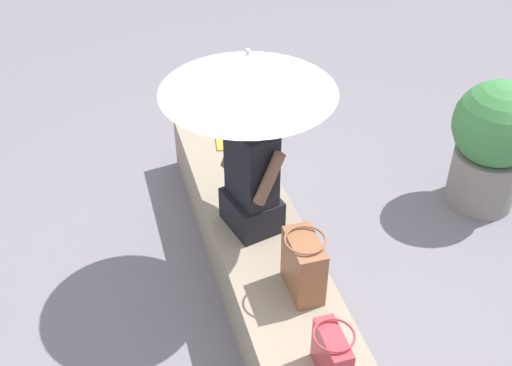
{
  "coord_description": "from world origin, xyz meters",
  "views": [
    {
      "loc": [
        2.8,
        -0.84,
        3.03
      ],
      "look_at": [
        -0.05,
        -0.01,
        0.78
      ],
      "focal_mm": 44.56,
      "sensor_mm": 36.0,
      "label": 1
    }
  ],
  "objects_px": {
    "handbag_black": "(332,355)",
    "planter_near": "(493,141)",
    "tote_bag_canvas": "(304,265)",
    "magazine": "(229,139)",
    "parasol": "(248,73)",
    "person_seated": "(252,174)"
  },
  "relations": [
    {
      "from": "handbag_black",
      "to": "planter_near",
      "type": "distance_m",
      "value": 2.29
    },
    {
      "from": "magazine",
      "to": "planter_near",
      "type": "xyz_separation_m",
      "value": [
        0.7,
        1.75,
        0.11
      ]
    },
    {
      "from": "parasol",
      "to": "planter_near",
      "type": "xyz_separation_m",
      "value": [
        -0.19,
        1.85,
        -0.9
      ]
    },
    {
      "from": "tote_bag_canvas",
      "to": "planter_near",
      "type": "bearing_deg",
      "value": 116.45
    },
    {
      "from": "handbag_black",
      "to": "magazine",
      "type": "relative_size",
      "value": 1.04
    },
    {
      "from": "parasol",
      "to": "handbag_black",
      "type": "height_order",
      "value": "parasol"
    },
    {
      "from": "person_seated",
      "to": "tote_bag_canvas",
      "type": "bearing_deg",
      "value": 11.12
    },
    {
      "from": "person_seated",
      "to": "parasol",
      "type": "bearing_deg",
      "value": 178.67
    },
    {
      "from": "person_seated",
      "to": "tote_bag_canvas",
      "type": "distance_m",
      "value": 0.65
    },
    {
      "from": "tote_bag_canvas",
      "to": "magazine",
      "type": "bearing_deg",
      "value": -179.25
    },
    {
      "from": "person_seated",
      "to": "planter_near",
      "type": "distance_m",
      "value": 1.89
    },
    {
      "from": "person_seated",
      "to": "handbag_black",
      "type": "distance_m",
      "value": 1.2
    },
    {
      "from": "magazine",
      "to": "planter_near",
      "type": "distance_m",
      "value": 1.89
    },
    {
      "from": "person_seated",
      "to": "magazine",
      "type": "height_order",
      "value": "person_seated"
    },
    {
      "from": "handbag_black",
      "to": "tote_bag_canvas",
      "type": "height_order",
      "value": "tote_bag_canvas"
    },
    {
      "from": "tote_bag_canvas",
      "to": "magazine",
      "type": "xyz_separation_m",
      "value": [
        -1.56,
        -0.02,
        -0.18
      ]
    },
    {
      "from": "parasol",
      "to": "planter_near",
      "type": "relative_size",
      "value": 1.16
    },
    {
      "from": "tote_bag_canvas",
      "to": "handbag_black",
      "type": "bearing_deg",
      "value": -5.82
    },
    {
      "from": "person_seated",
      "to": "parasol",
      "type": "distance_m",
      "value": 0.63
    },
    {
      "from": "person_seated",
      "to": "planter_near",
      "type": "bearing_deg",
      "value": 97.9
    },
    {
      "from": "magazine",
      "to": "parasol",
      "type": "bearing_deg",
      "value": 3.07
    },
    {
      "from": "magazine",
      "to": "handbag_black",
      "type": "bearing_deg",
      "value": 8.28
    }
  ]
}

